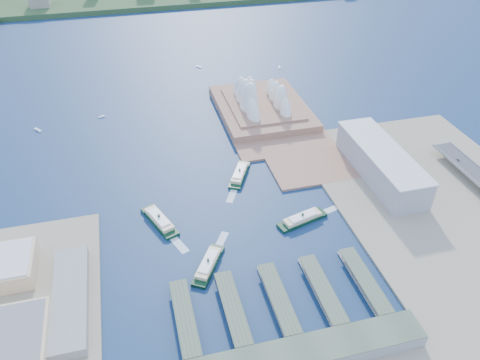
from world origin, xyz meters
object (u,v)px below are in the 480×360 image
object	(u,v)px
ferry_a	(159,219)
ferry_d	(302,217)
ferry_c	(208,263)
toaster_building	(381,163)
ferry_b	(240,173)
opera_house	(262,93)
car_c	(458,160)

from	to	relation	value
ferry_a	ferry_d	size ratio (longest dim) A/B	1.04
ferry_a	ferry_c	xyz separation A→B (m)	(38.51, -77.16, -0.38)
ferry_c	ferry_d	distance (m)	119.51
ferry_d	ferry_a	bearing A→B (deg)	60.88
toaster_building	ferry_b	world-z (taller)	toaster_building
opera_house	toaster_building	distance (m)	219.62
opera_house	ferry_c	size ratio (longest dim) A/B	3.17
toaster_building	ferry_d	bearing A→B (deg)	-155.47
toaster_building	ferry_d	world-z (taller)	toaster_building
ferry_d	car_c	size ratio (longest dim) A/B	11.89
opera_house	ferry_b	size ratio (longest dim) A/B	3.09
opera_house	ferry_d	world-z (taller)	opera_house
ferry_a	car_c	size ratio (longest dim) A/B	12.42
opera_house	ferry_c	world-z (taller)	opera_house
opera_house	ferry_a	world-z (taller)	opera_house
opera_house	ferry_c	xyz separation A→B (m)	(-142.85, -295.85, -26.64)
toaster_building	ferry_c	xyz separation A→B (m)	(-232.85, -95.85, -15.14)
opera_house	ferry_d	xyz separation A→B (m)	(-30.53, -255.01, -26.50)
toaster_building	ferry_d	distance (m)	133.34
ferry_a	ferry_b	world-z (taller)	ferry_a
ferry_d	opera_house	bearing A→B (deg)	-22.41
ferry_c	car_c	bearing A→B (deg)	-134.18
opera_house	toaster_building	xyz separation A→B (m)	(90.00, -200.00, -11.50)
ferry_c	car_c	distance (m)	344.74
opera_house	car_c	size ratio (longest dim) A/B	36.77
ferry_a	ferry_c	distance (m)	86.24
opera_house	ferry_a	distance (m)	285.32
opera_house	toaster_building	size ratio (longest dim) A/B	1.16
opera_house	car_c	distance (m)	284.71
ferry_c	ferry_a	bearing A→B (deg)	-32.00
ferry_c	toaster_building	bearing A→B (deg)	-126.15
ferry_b	opera_house	bearing A→B (deg)	91.59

